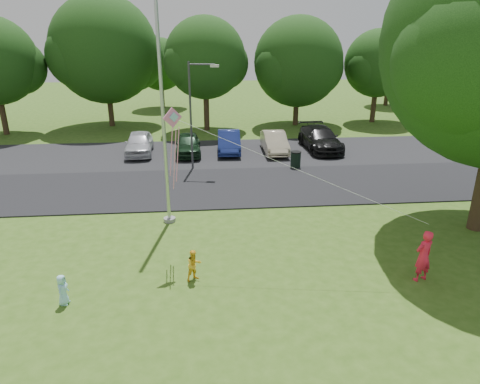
{
  "coord_description": "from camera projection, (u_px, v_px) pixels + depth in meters",
  "views": [
    {
      "loc": [
        -2.03,
        -11.71,
        7.53
      ],
      "look_at": [
        -0.6,
        4.0,
        1.6
      ],
      "focal_mm": 32.0,
      "sensor_mm": 36.0,
      "label": 1
    }
  ],
  "objects": [
    {
      "name": "trash_can",
      "position": [
        296.0,
        160.0,
        25.0
      ],
      "size": [
        0.63,
        0.63,
        0.99
      ],
      "rotation": [
        0.0,
        0.0,
        0.09
      ],
      "color": "black",
      "rests_on": "ground"
    },
    {
      "name": "woman",
      "position": [
        423.0,
        256.0,
        13.53
      ],
      "size": [
        0.73,
        0.6,
        1.74
      ],
      "primitive_type": "imported",
      "rotation": [
        0.0,
        0.0,
        3.46
      ],
      "color": "#FF2142",
      "rests_on": "ground"
    },
    {
      "name": "flagpole",
      "position": [
        163.0,
        124.0,
        16.63
      ],
      "size": [
        0.5,
        0.5,
        10.0
      ],
      "color": "#B7BABF",
      "rests_on": "ground"
    },
    {
      "name": "tree_row",
      "position": [
        244.0,
        56.0,
        34.44
      ],
      "size": [
        64.35,
        11.94,
        10.88
      ],
      "color": "#332316",
      "rests_on": "ground"
    },
    {
      "name": "kite",
      "position": [
        179.0,
        132.0,
        13.81
      ],
      "size": [
        8.1,
        2.71,
        3.31
      ],
      "rotation": [
        0.0,
        0.0,
        0.49
      ],
      "color": "pink",
      "rests_on": "ground"
    },
    {
      "name": "child_yellow",
      "position": [
        194.0,
        265.0,
        13.65
      ],
      "size": [
        0.65,
        0.61,
        1.06
      ],
      "primitive_type": "imported",
      "rotation": [
        0.0,
        0.0,
        0.54
      ],
      "color": "yellow",
      "rests_on": "ground"
    },
    {
      "name": "child_blue",
      "position": [
        63.0,
        290.0,
        12.45
      ],
      "size": [
        0.36,
        0.5,
        0.95
      ],
      "primitive_type": "imported",
      "rotation": [
        0.0,
        0.0,
        1.44
      ],
      "color": "#A6E9FF",
      "rests_on": "ground"
    },
    {
      "name": "park_road",
      "position": [
        243.0,
        186.0,
        22.11
      ],
      "size": [
        60.0,
        6.0,
        0.06
      ],
      "primitive_type": "cube",
      "color": "black",
      "rests_on": "ground"
    },
    {
      "name": "parking_strip",
      "position": [
        233.0,
        153.0,
        28.17
      ],
      "size": [
        42.0,
        7.0,
        0.06
      ],
      "primitive_type": "cube",
      "color": "black",
      "rests_on": "ground"
    },
    {
      "name": "street_lamp",
      "position": [
        195.0,
        107.0,
        23.66
      ],
      "size": [
        1.69,
        0.48,
        6.04
      ],
      "rotation": [
        0.0,
        0.0,
        -0.19
      ],
      "color": "#3F3F44",
      "rests_on": "ground"
    },
    {
      "name": "parked_cars",
      "position": [
        241.0,
        141.0,
        28.08
      ],
      "size": [
        14.05,
        5.2,
        1.49
      ],
      "color": "silver",
      "rests_on": "ground"
    },
    {
      "name": "horizon_trees",
      "position": [
        259.0,
        65.0,
        44.14
      ],
      "size": [
        77.46,
        7.2,
        7.02
      ],
      "color": "#332316",
      "rests_on": "ground"
    },
    {
      "name": "ground",
      "position": [
        270.0,
        281.0,
        13.74
      ],
      "size": [
        120.0,
        120.0,
        0.0
      ],
      "primitive_type": "plane",
      "color": "#345917",
      "rests_on": "ground"
    }
  ]
}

